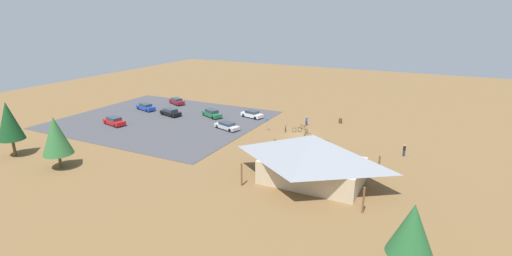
# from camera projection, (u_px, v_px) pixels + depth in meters

# --- Properties ---
(ground) EXTENTS (160.00, 160.00, 0.00)m
(ground) POSITION_uv_depth(u_px,v_px,m) (301.00, 136.00, 60.30)
(ground) COLOR brown
(ground) RESTS_ON ground
(parking_lot_asphalt) EXTENTS (35.71, 30.63, 0.05)m
(parking_lot_asphalt) POSITION_uv_depth(u_px,v_px,m) (163.00, 120.00, 69.24)
(parking_lot_asphalt) COLOR #424247
(parking_lot_asphalt) RESTS_ON ground
(bike_pavilion) EXTENTS (14.15, 9.81, 5.79)m
(bike_pavilion) POSITION_uv_depth(u_px,v_px,m) (313.00, 156.00, 42.85)
(bike_pavilion) COLOR #C6B28E
(bike_pavilion) RESTS_ON ground
(trash_bin) EXTENTS (0.60, 0.60, 0.90)m
(trash_bin) POSITION_uv_depth(u_px,v_px,m) (340.00, 121.00, 66.98)
(trash_bin) COLOR brown
(trash_bin) RESTS_ON ground
(lot_sign) EXTENTS (0.56, 0.08, 2.20)m
(lot_sign) POSITION_uv_depth(u_px,v_px,m) (267.00, 123.00, 62.42)
(lot_sign) COLOR #99999E
(lot_sign) RESTS_ON ground
(pine_far_east) EXTENTS (3.45, 3.45, 6.01)m
(pine_far_east) POSITION_uv_depth(u_px,v_px,m) (412.00, 229.00, 26.98)
(pine_far_east) COLOR brown
(pine_far_east) RESTS_ON ground
(pine_mideast) EXTENTS (3.40, 3.40, 7.73)m
(pine_mideast) POSITION_uv_depth(u_px,v_px,m) (9.00, 121.00, 50.29)
(pine_mideast) COLOR brown
(pine_mideast) RESTS_ON ground
(pine_west) EXTENTS (3.69, 3.69, 6.83)m
(pine_west) POSITION_uv_depth(u_px,v_px,m) (56.00, 136.00, 46.42)
(pine_west) COLOR brown
(pine_west) RESTS_ON ground
(bicycle_black_yard_left) EXTENTS (0.48, 1.66, 0.79)m
(bicycle_black_yard_left) POSITION_uv_depth(u_px,v_px,m) (306.00, 133.00, 60.60)
(bicycle_black_yard_left) COLOR black
(bicycle_black_yard_left) RESTS_ON ground
(bicycle_green_back_row) EXTENTS (1.10, 1.27, 0.78)m
(bicycle_green_back_row) POSITION_uv_depth(u_px,v_px,m) (292.00, 143.00, 55.72)
(bicycle_green_back_row) COLOR black
(bicycle_green_back_row) RESTS_ON ground
(bicycle_white_mid_cluster) EXTENTS (1.59, 0.81, 0.82)m
(bicycle_white_mid_cluster) POSITION_uv_depth(u_px,v_px,m) (335.00, 155.00, 50.92)
(bicycle_white_mid_cluster) COLOR black
(bicycle_white_mid_cluster) RESTS_ON ground
(bicycle_orange_yard_right) EXTENTS (0.48, 1.76, 0.85)m
(bicycle_orange_yard_right) POSITION_uv_depth(u_px,v_px,m) (312.00, 152.00, 52.00)
(bicycle_orange_yard_right) COLOR black
(bicycle_orange_yard_right) RESTS_ON ground
(bicycle_silver_near_sign) EXTENTS (1.45, 1.14, 0.82)m
(bicycle_silver_near_sign) POSITION_uv_depth(u_px,v_px,m) (324.00, 143.00, 55.85)
(bicycle_silver_near_sign) COLOR black
(bicycle_silver_near_sign) RESTS_ON ground
(bicycle_blue_lone_east) EXTENTS (0.48, 1.70, 0.83)m
(bicycle_blue_lone_east) POSITION_uv_depth(u_px,v_px,m) (314.00, 148.00, 53.51)
(bicycle_blue_lone_east) COLOR black
(bicycle_blue_lone_east) RESTS_ON ground
(bicycle_teal_yard_center) EXTENTS (1.34, 1.21, 0.92)m
(bicycle_teal_yard_center) POSITION_uv_depth(u_px,v_px,m) (297.00, 130.00, 62.01)
(bicycle_teal_yard_center) COLOR black
(bicycle_teal_yard_center) RESTS_ON ground
(bicycle_yellow_edge_south) EXTENTS (0.76, 1.58, 0.85)m
(bicycle_yellow_edge_south) POSITION_uv_depth(u_px,v_px,m) (307.00, 136.00, 58.92)
(bicycle_yellow_edge_south) COLOR black
(bicycle_yellow_edge_south) RESTS_ON ground
(bicycle_red_by_bin) EXTENTS (1.52, 0.92, 0.81)m
(bicycle_red_by_bin) POSITION_uv_depth(u_px,v_px,m) (303.00, 127.00, 63.46)
(bicycle_red_by_bin) COLOR black
(bicycle_red_by_bin) RESTS_ON ground
(bicycle_purple_yard_front) EXTENTS (1.00, 1.46, 0.76)m
(bicycle_purple_yard_front) POSITION_uv_depth(u_px,v_px,m) (279.00, 146.00, 54.35)
(bicycle_purple_yard_front) COLOR black
(bicycle_purple_yard_front) RESTS_ON ground
(bicycle_black_near_porch) EXTENTS (0.64, 1.68, 0.92)m
(bicycle_black_near_porch) POSITION_uv_depth(u_px,v_px,m) (285.00, 129.00, 62.24)
(bicycle_black_near_porch) COLOR black
(bicycle_black_near_porch) RESTS_ON ground
(bicycle_green_lone_west) EXTENTS (1.71, 0.64, 0.85)m
(bicycle_green_lone_west) POSITION_uv_depth(u_px,v_px,m) (313.00, 139.00, 57.52)
(bicycle_green_lone_west) COLOR black
(bicycle_green_lone_west) RESTS_ON ground
(car_silver_second_row) EXTENTS (5.05, 3.08, 1.25)m
(car_silver_second_row) POSITION_uv_depth(u_px,v_px,m) (227.00, 126.00, 63.23)
(car_silver_second_row) COLOR #BCBCC1
(car_silver_second_row) RESTS_ON parking_lot_asphalt
(car_red_by_curb) EXTENTS (4.97, 2.87, 1.46)m
(car_red_by_curb) POSITION_uv_depth(u_px,v_px,m) (114.00, 121.00, 65.74)
(car_red_by_curb) COLOR red
(car_red_by_curb) RESTS_ON parking_lot_asphalt
(car_green_inner_stall) EXTENTS (5.02, 3.57, 1.49)m
(car_green_inner_stall) POSITION_uv_depth(u_px,v_px,m) (212.00, 113.00, 70.77)
(car_green_inner_stall) COLOR #1E6B3D
(car_green_inner_stall) RESTS_ON parking_lot_asphalt
(car_maroon_near_entry) EXTENTS (4.67, 3.52, 1.37)m
(car_maroon_near_entry) POSITION_uv_depth(u_px,v_px,m) (177.00, 101.00, 80.83)
(car_maroon_near_entry) COLOR maroon
(car_maroon_near_entry) RESTS_ON parking_lot_asphalt
(car_white_mid_lot) EXTENTS (4.64, 2.71, 1.34)m
(car_white_mid_lot) POSITION_uv_depth(u_px,v_px,m) (252.00, 114.00, 70.39)
(car_white_mid_lot) COLOR white
(car_white_mid_lot) RESTS_ON parking_lot_asphalt
(car_black_back_corner) EXTENTS (4.85, 2.90, 1.40)m
(car_black_back_corner) POSITION_uv_depth(u_px,v_px,m) (171.00, 112.00, 71.74)
(car_black_back_corner) COLOR black
(car_black_back_corner) RESTS_ON parking_lot_asphalt
(car_blue_front_row) EXTENTS (4.92, 2.87, 1.40)m
(car_blue_front_row) POSITION_uv_depth(u_px,v_px,m) (146.00, 107.00, 75.79)
(car_blue_front_row) COLOR #1E42B2
(car_blue_front_row) RESTS_ON parking_lot_asphalt
(visitor_at_bikes) EXTENTS (0.36, 0.39, 1.67)m
(visitor_at_bikes) POSITION_uv_depth(u_px,v_px,m) (404.00, 150.00, 51.36)
(visitor_at_bikes) COLOR #2D3347
(visitor_at_bikes) RESTS_ON ground
(visitor_by_pavilion) EXTENTS (0.39, 0.40, 1.64)m
(visitor_by_pavilion) POSITION_uv_depth(u_px,v_px,m) (306.00, 121.00, 65.60)
(visitor_by_pavilion) COLOR #2D3347
(visitor_by_pavilion) RESTS_ON ground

